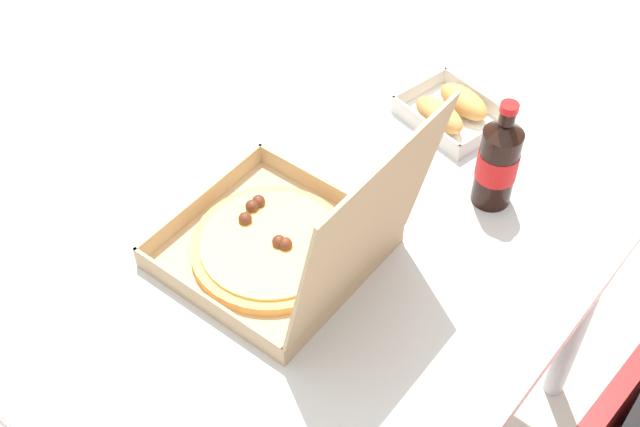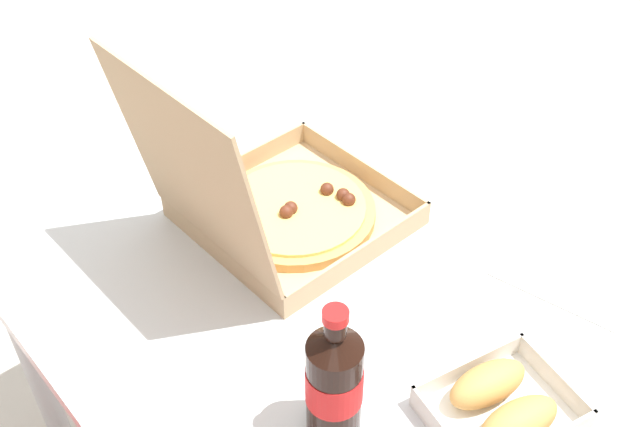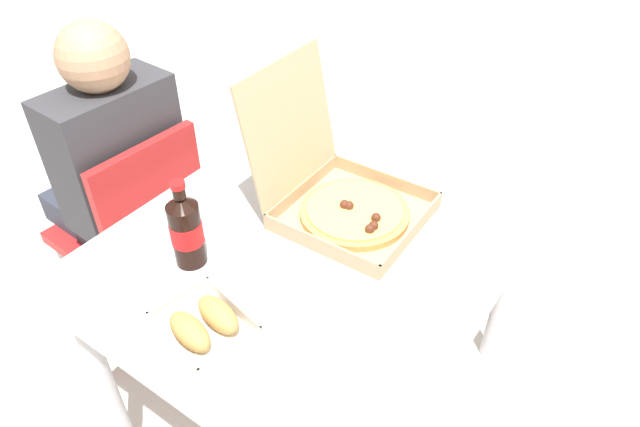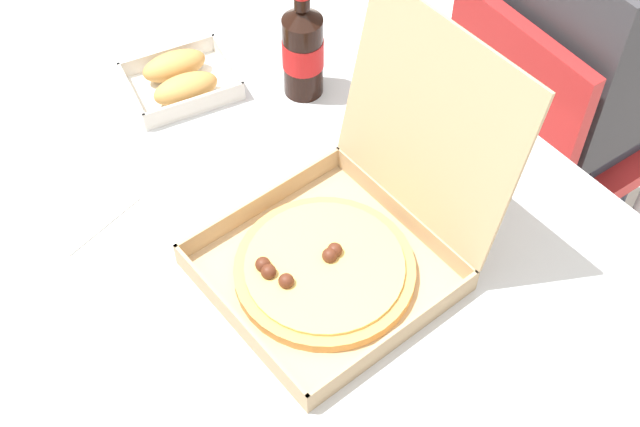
{
  "view_description": "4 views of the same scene",
  "coord_description": "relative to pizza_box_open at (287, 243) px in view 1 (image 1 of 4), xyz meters",
  "views": [
    {
      "loc": [
        0.74,
        0.61,
        1.86
      ],
      "look_at": [
        -0.01,
        0.0,
        0.81
      ],
      "focal_mm": 47.0,
      "sensor_mm": 36.0,
      "label": 1
    },
    {
      "loc": [
        -0.7,
        0.58,
        1.62
      ],
      "look_at": [
        0.01,
        -0.04,
        0.8
      ],
      "focal_mm": 42.66,
      "sensor_mm": 36.0,
      "label": 2
    },
    {
      "loc": [
        -0.89,
        -0.61,
        1.65
      ],
      "look_at": [
        0.01,
        0.03,
        0.77
      ],
      "focal_mm": 31.68,
      "sensor_mm": 36.0,
      "label": 3
    },
    {
      "loc": [
        0.67,
        -0.51,
        1.85
      ],
      "look_at": [
        0.01,
        -0.0,
        0.81
      ],
      "focal_mm": 48.9,
      "sensor_mm": 36.0,
      "label": 4
    }
  ],
  "objects": [
    {
      "name": "pizza_box_open",
      "position": [
        0.0,
        0.0,
        0.0
      ],
      "size": [
        0.34,
        0.4,
        0.37
      ],
      "color": "tan",
      "rests_on": "dining_table"
    },
    {
      "name": "paper_menu",
      "position": [
        -0.39,
        -0.28,
        -0.05
      ],
      "size": [
        0.24,
        0.19,
        0.0
      ],
      "primitive_type": "cube",
      "rotation": [
        0.0,
        0.0,
        0.23
      ],
      "color": "white",
      "rests_on": "dining_table"
    },
    {
      "name": "cola_bottle",
      "position": [
        -0.35,
        0.19,
        0.04
      ],
      "size": [
        0.07,
        0.07,
        0.22
      ],
      "color": "black",
      "rests_on": "dining_table"
    },
    {
      "name": "dining_table",
      "position": [
        -0.07,
        0.0,
        -0.14
      ],
      "size": [
        1.12,
        0.88,
        0.75
      ],
      "color": "silver",
      "rests_on": "ground_plane"
    },
    {
      "name": "bread_side_box",
      "position": [
        -0.49,
        0.01,
        -0.03
      ],
      "size": [
        0.19,
        0.22,
        0.06
      ],
      "color": "white",
      "rests_on": "dining_table"
    }
  ]
}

